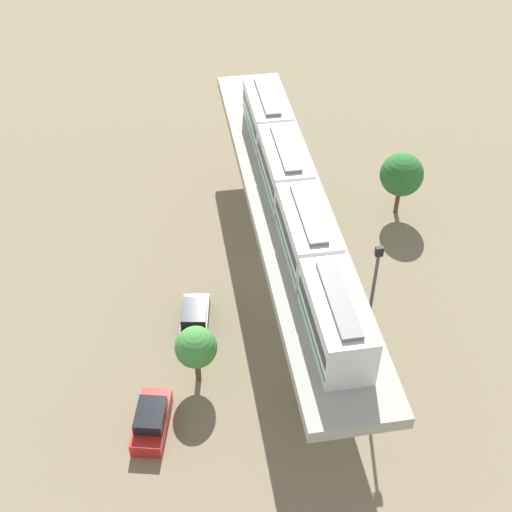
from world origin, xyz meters
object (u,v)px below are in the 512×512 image
(signal_post, at_px, (371,303))
(tree_mid_lot, at_px, (402,175))
(tree_near_viaduct, at_px, (196,348))
(train, at_px, (295,199))
(parked_car_red, at_px, (151,420))
(parked_car_black, at_px, (195,318))

(signal_post, bearing_deg, tree_mid_lot, -115.36)
(tree_near_viaduct, relative_size, signal_post, 0.44)
(train, relative_size, parked_car_red, 6.10)
(train, relative_size, tree_mid_lot, 5.07)
(parked_car_red, relative_size, parked_car_black, 1.01)
(parked_car_red, bearing_deg, tree_near_viaduct, -120.92)
(parked_car_red, xyz_separation_m, signal_post, (-13.63, -2.87, 4.69))
(parked_car_black, relative_size, tree_near_viaduct, 1.02)
(tree_near_viaduct, bearing_deg, signal_post, 178.39)
(tree_near_viaduct, bearing_deg, parked_car_black, -92.79)
(train, xyz_separation_m, signal_post, (-3.40, 6.46, -3.33))
(parked_car_red, relative_size, tree_mid_lot, 0.83)
(signal_post, bearing_deg, parked_car_red, 11.88)
(parked_car_black, relative_size, signal_post, 0.45)
(parked_car_black, bearing_deg, signal_post, 164.31)
(tree_mid_lot, bearing_deg, signal_post, 64.64)
(train, bearing_deg, tree_mid_lot, -141.28)
(tree_near_viaduct, bearing_deg, tree_mid_lot, -140.47)
(train, height_order, tree_near_viaduct, train)
(train, xyz_separation_m, tree_near_viaduct, (7.17, 6.16, -5.74))
(parked_car_red, height_order, parked_car_black, same)
(tree_near_viaduct, bearing_deg, train, -139.32)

